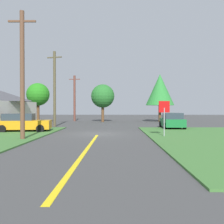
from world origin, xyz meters
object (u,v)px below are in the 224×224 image
object	(u,v)px
stop_sign	(164,111)
oak_tree_right	(103,96)
utility_pole_near	(22,74)
parked_car_near_building	(23,123)
pine_tree_center	(160,90)
car_on_crossroad	(172,121)
utility_pole_mid	(55,88)
oak_tree_left	(38,95)
utility_pole_far	(75,98)

from	to	relation	value
stop_sign	oak_tree_right	bearing A→B (deg)	-85.29
utility_pole_near	oak_tree_right	bearing A→B (deg)	79.58
parked_car_near_building	pine_tree_center	world-z (taller)	pine_tree_center
car_on_crossroad	parked_car_near_building	distance (m)	14.48
stop_sign	oak_tree_right	world-z (taller)	oak_tree_right
parked_car_near_building	utility_pole_mid	world-z (taller)	utility_pole_mid
oak_tree_left	oak_tree_right	distance (m)	9.50
utility_pole_far	pine_tree_center	distance (m)	13.64
car_on_crossroad	utility_pole_mid	xyz separation A→B (m)	(-12.73, 2.58, 3.58)
stop_sign	pine_tree_center	size ratio (longest dim) A/B	0.35
stop_sign	car_on_crossroad	xyz separation A→B (m)	(2.24, 7.51, -1.05)
utility_pole_mid	oak_tree_right	xyz separation A→B (m)	(4.92, 9.85, -0.46)
utility_pole_near	utility_pole_mid	bearing A→B (deg)	94.30
utility_pole_near	oak_tree_left	size ratio (longest dim) A/B	1.47
car_on_crossroad	utility_pole_near	distance (m)	15.53
car_on_crossroad	oak_tree_right	world-z (taller)	oak_tree_right
car_on_crossroad	utility_pole_near	world-z (taller)	utility_pole_near
stop_sign	pine_tree_center	distance (m)	20.97
stop_sign	oak_tree_right	size ratio (longest dim) A/B	0.45
stop_sign	utility_pole_mid	distance (m)	14.77
oak_tree_left	pine_tree_center	distance (m)	18.26
utility_pole_mid	pine_tree_center	world-z (taller)	utility_pole_mid
car_on_crossroad	utility_pole_near	xyz separation A→B (m)	(-11.82, -9.42, 3.52)
utility_pole_near	pine_tree_center	xyz separation A→B (m)	(12.82, 22.40, 0.60)
utility_pole_near	utility_pole_far	size ratio (longest dim) A/B	1.14
utility_pole_mid	oak_tree_left	world-z (taller)	utility_pole_mid
oak_tree_right	utility_pole_far	bearing A→B (deg)	155.37
stop_sign	parked_car_near_building	distance (m)	12.37
car_on_crossroad	utility_pole_near	size ratio (longest dim) A/B	0.53
parked_car_near_building	oak_tree_right	size ratio (longest dim) A/B	0.84
stop_sign	parked_car_near_building	xyz separation A→B (m)	(-11.74, 3.74, -1.05)
stop_sign	oak_tree_left	bearing A→B (deg)	-60.82
stop_sign	utility_pole_near	world-z (taller)	utility_pole_near
pine_tree_center	oak_tree_right	distance (m)	8.88
parked_car_near_building	oak_tree_left	size ratio (longest dim) A/B	0.84
parked_car_near_building	utility_pole_near	size ratio (longest dim) A/B	0.57
stop_sign	utility_pole_far	world-z (taller)	utility_pole_far
utility_pole_far	oak_tree_right	xyz separation A→B (m)	(4.69, -2.15, 0.16)
stop_sign	utility_pole_near	xyz separation A→B (m)	(-9.59, -1.91, 2.47)
utility_pole_mid	pine_tree_center	xyz separation A→B (m)	(13.73, 10.40, 0.54)
utility_pole_near	parked_car_near_building	bearing A→B (deg)	110.85
oak_tree_right	oak_tree_left	bearing A→B (deg)	-165.42
stop_sign	utility_pole_far	distance (m)	24.43
oak_tree_left	oak_tree_right	size ratio (longest dim) A/B	1.00
car_on_crossroad	oak_tree_left	world-z (taller)	oak_tree_left
oak_tree_left	utility_pole_near	bearing A→B (deg)	-75.11
car_on_crossroad	parked_car_near_building	bearing A→B (deg)	106.92
oak_tree_left	pine_tree_center	size ratio (longest dim) A/B	0.78
pine_tree_center	oak_tree_right	size ratio (longest dim) A/B	1.28
pine_tree_center	oak_tree_right	world-z (taller)	pine_tree_center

